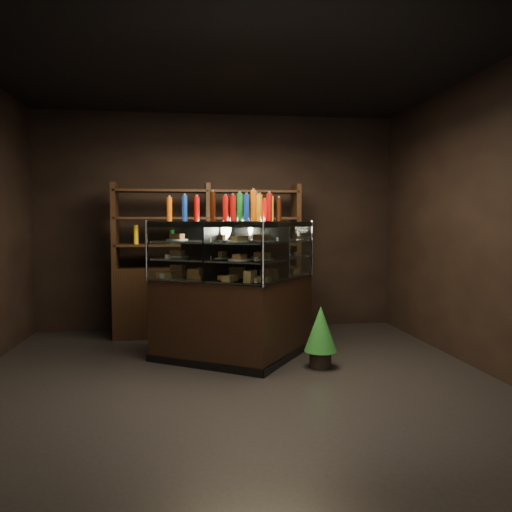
{
  "coord_description": "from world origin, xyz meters",
  "views": [
    {
      "loc": [
        -0.39,
        -4.54,
        1.48
      ],
      "look_at": [
        0.29,
        0.61,
        1.14
      ],
      "focal_mm": 35.0,
      "sensor_mm": 36.0,
      "label": 1
    }
  ],
  "objects": [
    {
      "name": "potted_conifer",
      "position": [
        0.93,
        0.39,
        0.41
      ],
      "size": [
        0.34,
        0.34,
        0.72
      ],
      "rotation": [
        0.0,
        0.0,
        -0.25
      ],
      "color": "black",
      "rests_on": "ground"
    },
    {
      "name": "food_display",
      "position": [
        0.14,
        0.8,
        1.15
      ],
      "size": [
        1.51,
        1.14,
        0.46
      ],
      "color": "#D67F4C",
      "rests_on": "display_case"
    },
    {
      "name": "bottles_top",
      "position": [
        0.14,
        0.8,
        1.65
      ],
      "size": [
        1.34,
        1.0,
        0.3
      ],
      "color": "silver",
      "rests_on": "display_case"
    },
    {
      "name": "back_shelving",
      "position": [
        -0.17,
        2.05,
        0.61
      ],
      "size": [
        2.44,
        0.46,
        2.0
      ],
      "rotation": [
        0.0,
        0.0,
        0.01
      ],
      "color": "black",
      "rests_on": "ground"
    },
    {
      "name": "display_case",
      "position": [
        0.14,
        0.8,
        0.5
      ],
      "size": [
        1.93,
        1.54,
        1.51
      ],
      "rotation": [
        0.0,
        0.0,
        0.21
      ],
      "color": "black",
      "rests_on": "ground"
    },
    {
      "name": "room_shell",
      "position": [
        0.0,
        0.0,
        1.94
      ],
      "size": [
        5.02,
        5.02,
        3.01
      ],
      "color": "black",
      "rests_on": "ground"
    },
    {
      "name": "ground",
      "position": [
        0.0,
        0.0,
        0.0
      ],
      "size": [
        5.0,
        5.0,
        0.0
      ],
      "primitive_type": "plane",
      "color": "black",
      "rests_on": "ground"
    }
  ]
}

